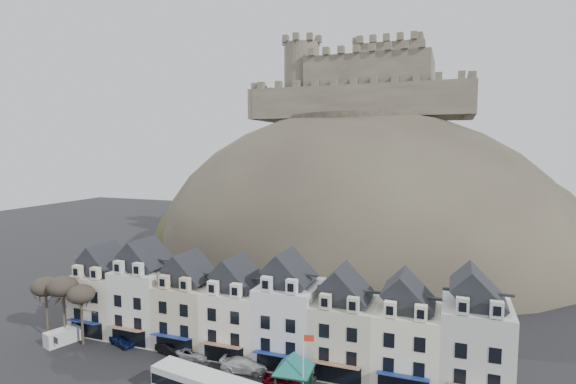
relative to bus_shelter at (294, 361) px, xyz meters
The scene contains 15 objects.
townhouse_terrace 9.93m from the bus_shelter, 130.61° to the left, with size 54.40×9.35×11.80m.
castle_hill 60.75m from the bus_shelter, 94.98° to the left, with size 100.00×76.00×68.00m.
castle 76.91m from the bus_shelter, 95.10° to the left, with size 50.20×22.20×22.00m.
tree_left_far 35.72m from the bus_shelter, behind, with size 3.61×3.61×8.24m.
tree_left_mid 32.78m from the bus_shelter, behind, with size 3.78×3.78×8.64m.
tree_left_near 29.73m from the bus_shelter, behind, with size 3.43×3.43×7.84m.
bus_shelter is the anchor object (origin of this frame).
flagpole 2.24m from the bus_shelter, 43.35° to the right, with size 1.06×0.32×7.50m.
white_van 32.31m from the bus_shelter, behind, with size 2.96×4.45×1.87m.
car_navy 25.02m from the bus_shelter, behind, with size 1.67×4.16×1.42m, color #0D1943.
car_black 17.91m from the bus_shelter, 168.68° to the left, with size 1.45×4.17×1.37m, color black.
car_silver 14.99m from the bus_shelter, 166.34° to the left, with size 2.02×4.30×1.21m, color #B0B3B8.
car_white 7.95m from the bus_shelter, 158.93° to the left, with size 2.15×5.29×1.54m, color silver.
car_maroon 3.54m from the bus_shelter, 150.67° to the left, with size 1.65×4.11×1.40m, color #5C050F.
car_charcoal 4.62m from the bus_shelter, 98.53° to the left, with size 1.35×3.86×1.27m, color black.
Camera 1 is at (21.01, -32.55, 25.15)m, focal length 28.00 mm.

